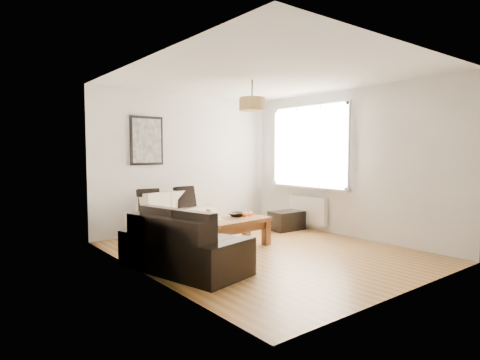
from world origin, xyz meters
TOP-DOWN VIEW (x-y plane):
  - floor at (0.00, 0.00)m, footprint 4.50×4.50m
  - ceiling at (0.00, 0.00)m, footprint 3.80×4.50m
  - wall_back at (0.00, 2.25)m, footprint 3.80×0.04m
  - wall_front at (0.00, -2.25)m, footprint 3.80×0.04m
  - wall_left at (-1.90, 0.00)m, footprint 0.04×4.50m
  - wall_right at (1.90, 0.00)m, footprint 0.04×4.50m
  - window_bay at (1.86, 0.80)m, footprint 0.14×1.90m
  - radiator at (1.82, 0.80)m, footprint 0.10×0.90m
  - poster at (-0.85, 2.22)m, footprint 0.62×0.04m
  - pendant_shade at (0.00, 0.30)m, footprint 0.40×0.40m
  - loveseat_cream at (-0.56, 1.78)m, footprint 1.63×1.14m
  - sofa_leather at (-1.43, -0.09)m, footprint 1.18×1.81m
  - coffee_table at (-0.18, 0.50)m, footprint 1.16×0.70m
  - ottoman at (1.45, 1.00)m, footprint 0.65×0.44m
  - cushion_left at (-0.95, 1.96)m, footprint 0.40×0.18m
  - cushion_right at (-0.23, 1.96)m, footprint 0.39×0.14m
  - fruit_bowl at (-0.03, 0.65)m, footprint 0.26×0.26m
  - orange_a at (0.15, 0.54)m, footprint 0.09×0.09m
  - orange_b at (0.20, 0.55)m, footprint 0.07×0.07m
  - orange_c at (0.05, 0.55)m, footprint 0.10×0.10m
  - papers at (-0.44, 0.62)m, footprint 0.19×0.14m

SIDE VIEW (x-z plane):
  - floor at x=0.00m, z-range 0.00..0.00m
  - ottoman at x=1.45m, z-range 0.00..0.36m
  - coffee_table at x=-0.18m, z-range 0.00..0.45m
  - sofa_leather at x=-1.43m, z-range 0.00..0.72m
  - loveseat_cream at x=-0.56m, z-range 0.00..0.73m
  - radiator at x=1.82m, z-range 0.12..0.64m
  - papers at x=-0.44m, z-range 0.45..0.46m
  - fruit_bowl at x=-0.03m, z-range 0.45..0.51m
  - orange_b at x=0.20m, z-range 0.46..0.53m
  - orange_c at x=0.05m, z-range 0.45..0.53m
  - orange_a at x=0.15m, z-range 0.45..0.53m
  - cushion_left at x=-0.95m, z-range 0.48..0.86m
  - cushion_right at x=-0.23m, z-range 0.48..0.87m
  - wall_back at x=0.00m, z-range 0.00..2.60m
  - wall_front at x=0.00m, z-range 0.00..2.60m
  - wall_left at x=-1.90m, z-range 0.00..2.60m
  - wall_right at x=1.90m, z-range 0.00..2.60m
  - window_bay at x=1.86m, z-range 0.80..2.40m
  - poster at x=-0.85m, z-range 1.26..2.13m
  - pendant_shade at x=0.00m, z-range 2.13..2.33m
  - ceiling at x=0.00m, z-range 2.60..2.60m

